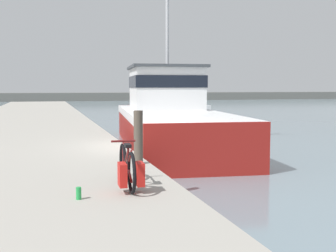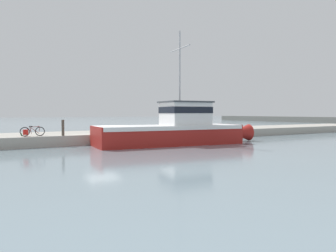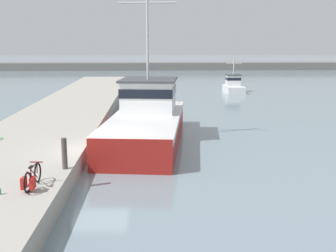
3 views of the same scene
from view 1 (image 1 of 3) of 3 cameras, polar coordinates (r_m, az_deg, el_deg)
name	(u,v)px [view 1 (image 1 of 3)]	position (r m, az deg, el deg)	size (l,w,h in m)	color
ground_plane	(149,173)	(12.36, -2.57, -6.35)	(320.00, 320.00, 0.00)	gray
dock_pier	(15,166)	(11.98, -20.03, -5.10)	(6.10, 80.00, 0.80)	#A39E93
far_shoreline	(216,96)	(85.20, 6.50, 4.08)	(180.00, 5.00, 1.46)	slate
fishing_boat_main	(169,117)	(17.84, 0.08, 1.26)	(4.92, 13.88, 8.97)	maroon
boat_white_moored	(194,105)	(42.42, 3.56, 2.90)	(1.91, 4.75, 3.58)	silver
bicycle_touring	(128,168)	(7.11, -5.40, -5.72)	(0.47, 1.71, 0.75)	black
mooring_post	(138,137)	(9.31, -4.04, -1.54)	(0.20, 0.20, 1.18)	#51473D
water_bottle_by_bike	(79,193)	(6.59, -12.01, -8.90)	(0.08, 0.08, 0.19)	green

